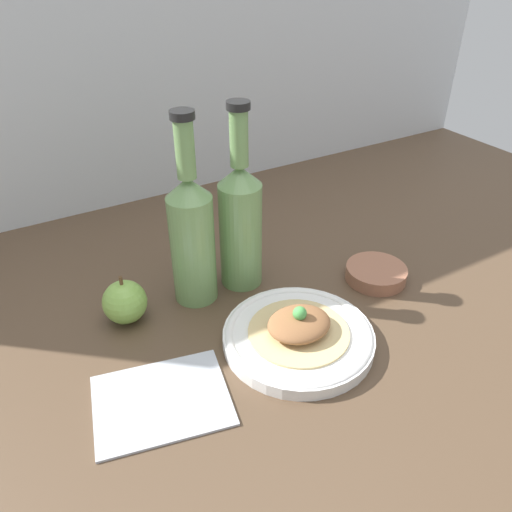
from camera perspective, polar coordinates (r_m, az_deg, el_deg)
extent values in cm
cube|color=brown|center=(85.79, 5.64, -6.72)|extent=(180.00, 110.00, 4.00)
cube|color=silver|center=(113.97, -10.46, 26.25)|extent=(180.00, 3.00, 80.00)
cylinder|color=white|center=(76.97, 4.85, -9.28)|extent=(22.98, 22.98, 1.97)
torus|color=white|center=(76.51, 4.87, -8.90)|extent=(22.52, 22.52, 1.38)
cylinder|color=#D6BC7F|center=(76.18, 4.89, -8.62)|extent=(15.33, 15.33, 0.40)
ellipsoid|color=brown|center=(75.14, 4.95, -7.72)|extent=(9.83, 8.35, 2.77)
sphere|color=#4CA34C|center=(73.84, 5.02, -6.54)|extent=(2.09, 2.09, 2.09)
cylinder|color=#729E5B|center=(81.64, -7.21, 0.75)|extent=(7.26, 7.26, 18.75)
cone|color=#729E5B|center=(76.36, -7.78, 7.74)|extent=(7.26, 7.26, 3.27)
cylinder|color=#729E5B|center=(73.99, -8.14, 11.98)|extent=(2.91, 2.91, 8.86)
cylinder|color=black|center=(72.35, -8.46, 15.70)|extent=(3.63, 3.63, 1.20)
cylinder|color=#729E5B|center=(84.83, -1.75, 2.37)|extent=(7.26, 7.26, 18.75)
cone|color=#729E5B|center=(79.76, -1.89, 9.18)|extent=(7.26, 7.26, 3.27)
cylinder|color=#729E5B|center=(77.50, -1.97, 13.28)|extent=(2.91, 2.91, 8.86)
cylinder|color=black|center=(75.94, -2.05, 16.85)|extent=(3.63, 3.63, 1.20)
sphere|color=#84B74C|center=(81.91, -14.76, -5.10)|extent=(7.06, 7.06, 7.06)
cylinder|color=brown|center=(79.52, -15.17, -2.78)|extent=(0.56, 0.56, 1.59)
cube|color=#B7BCC6|center=(70.32, -10.76, -15.79)|extent=(20.31, 17.47, 0.80)
cylinder|color=#996047|center=(92.25, 13.42, -1.84)|extent=(10.83, 10.83, 2.50)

